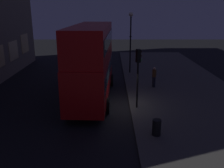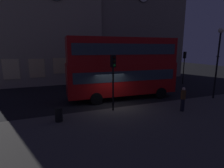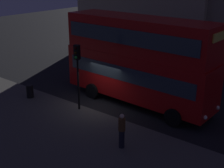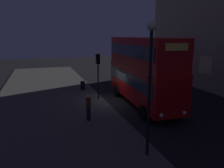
# 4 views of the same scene
# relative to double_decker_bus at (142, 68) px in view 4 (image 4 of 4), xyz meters

# --- Properties ---
(ground_plane) EXTENTS (80.00, 80.00, 0.00)m
(ground_plane) POSITION_rel_double_decker_bus_xyz_m (-1.64, -1.97, -3.07)
(ground_plane) COLOR black
(sidewalk_slab) EXTENTS (44.00, 9.22, 0.12)m
(sidewalk_slab) POSITION_rel_double_decker_bus_xyz_m (-1.64, -7.32, -3.01)
(sidewalk_slab) COLOR #4C4944
(sidewalk_slab) RESTS_ON ground
(building_with_clock) EXTENTS (13.68, 9.01, 15.72)m
(building_with_clock) POSITION_rel_double_decker_bus_xyz_m (-6.16, 12.65, 4.80)
(building_with_clock) COLOR tan
(building_with_clock) RESTS_ON ground
(double_decker_bus) EXTENTS (10.18, 3.15, 5.50)m
(double_decker_bus) POSITION_rel_double_decker_bus_xyz_m (0.00, 0.00, 0.00)
(double_decker_bus) COLOR #B20F0F
(double_decker_bus) RESTS_ON ground
(traffic_light_near_kerb) EXTENTS (0.37, 0.39, 3.99)m
(traffic_light_near_kerb) POSITION_rel_double_decker_bus_xyz_m (-2.10, -3.18, -0.08)
(traffic_light_near_kerb) COLOR black
(traffic_light_near_kerb) RESTS_ON sidewalk_slab
(street_lamp) EXTENTS (0.44, 0.44, 6.17)m
(street_lamp) POSITION_rel_double_decker_bus_xyz_m (7.62, -3.38, 1.25)
(street_lamp) COLOR black
(street_lamp) RESTS_ON sidewalk_slab
(pedestrian) EXTENTS (0.34, 0.34, 1.76)m
(pedestrian) POSITION_rel_double_decker_bus_xyz_m (2.51, -5.08, -2.04)
(pedestrian) COLOR black
(pedestrian) RESTS_ON sidewalk_slab
(litter_bin) EXTENTS (0.47, 0.47, 0.87)m
(litter_bin) POSITION_rel_double_decker_bus_xyz_m (-5.96, -3.84, -2.51)
(litter_bin) COLOR black
(litter_bin) RESTS_ON sidewalk_slab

